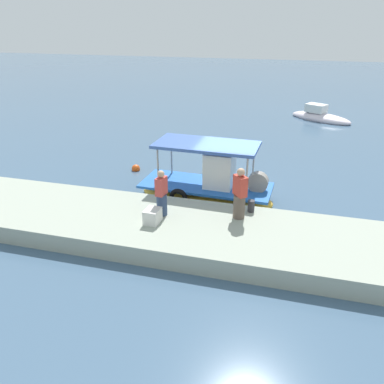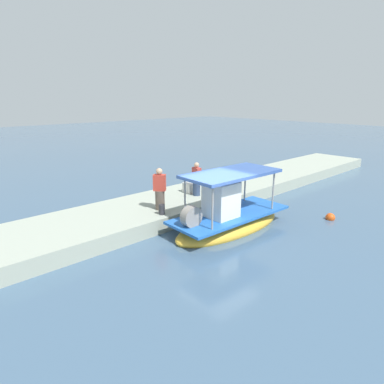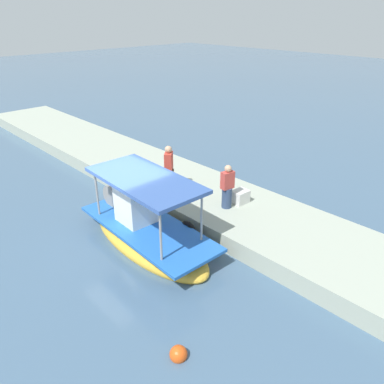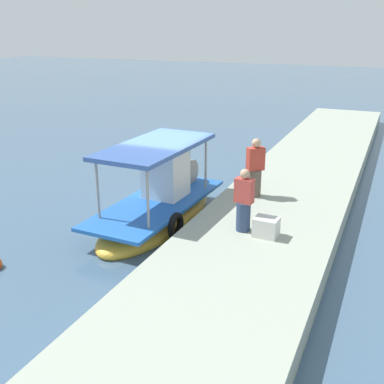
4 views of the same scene
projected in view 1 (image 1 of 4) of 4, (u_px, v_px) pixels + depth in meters
ground_plane at (230, 198)px, 16.16m from camera, size 120.00×120.00×0.00m
dock_quay at (210, 235)px, 12.84m from camera, size 36.00×3.73×0.62m
main_fishing_boat at (208, 189)px, 15.87m from camera, size 5.56×2.23×2.74m
fisherman_near_bollard at (162, 195)px, 13.18m from camera, size 0.41×0.49×1.62m
fisherman_by_crate at (240, 196)px, 12.95m from camera, size 0.56×0.56×1.79m
mooring_bollard at (251, 206)px, 13.61m from camera, size 0.24×0.24×0.42m
cargo_crate at (153, 216)px, 12.86m from camera, size 0.50×0.61×0.48m
marker_buoy at (136, 169)px, 19.09m from camera, size 0.41×0.41×0.41m
moored_boat_near at (320, 117)px, 28.46m from camera, size 4.79×3.71×1.34m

